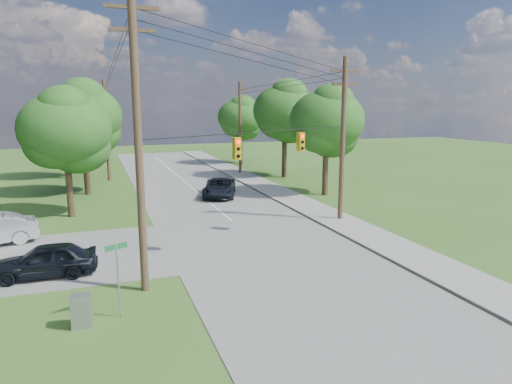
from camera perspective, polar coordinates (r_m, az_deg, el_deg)
name	(u,v)px	position (r m, az deg, el deg)	size (l,w,h in m)	color
ground	(253,279)	(20.41, -0.35, -10.87)	(140.00, 140.00, 0.00)	#33571D
main_road	(258,243)	(25.48, 0.21, -6.35)	(10.00, 100.00, 0.03)	gray
sidewalk_east	(362,231)	(28.35, 13.11, -4.75)	(2.60, 100.00, 0.12)	gray
pole_sw	(138,139)	(18.43, -14.52, 6.38)	(2.00, 0.32, 12.00)	#4E3628
pole_ne	(343,138)	(30.07, 10.80, 6.70)	(2.00, 0.32, 10.50)	#4E3628
pole_north_e	(240,127)	(50.30, -2.02, 8.12)	(2.00, 0.32, 10.00)	#4E3628
pole_north_w	(106,129)	(47.99, -18.19, 7.45)	(2.00, 0.32, 10.00)	#4E3628
power_lines	(216,79)	(30.49, -4.97, 13.84)	(13.93, 29.62, 4.93)	black
traffic_signals	(271,144)	(24.09, 1.93, 5.96)	(4.91, 3.27, 1.05)	gold
tree_w_near	(65,130)	(33.00, -22.77, 7.20)	(6.00, 6.00, 8.40)	#433321
tree_w_mid	(83,116)	(40.93, -20.86, 8.81)	(6.40, 6.40, 9.22)	#433321
tree_w_far	(64,118)	(51.00, -22.90, 8.57)	(6.00, 6.00, 8.73)	#433321
tree_e_near	(327,121)	(38.52, 8.83, 8.81)	(6.20, 6.20, 8.81)	#433321
tree_e_mid	(285,111)	(47.74, 3.63, 10.09)	(6.60, 6.60, 9.64)	#433321
tree_e_far	(240,118)	(58.67, -1.95, 9.29)	(5.80, 5.80, 8.32)	#433321
car_cross_dark	(45,260)	(22.46, -24.86, -7.74)	(1.77, 4.40, 1.50)	black
car_main_north	(219,188)	(37.96, -4.59, 0.56)	(2.49, 5.39, 1.50)	black
control_cabinet	(81,311)	(17.24, -20.98, -13.74)	(0.66, 0.48, 1.19)	gray
street_name_sign	(118,271)	(17.12, -16.90, -9.46)	(0.78, 0.35, 2.77)	gray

